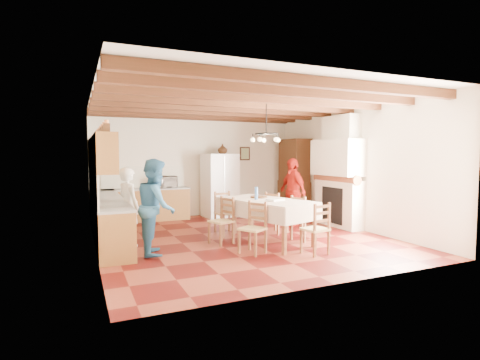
% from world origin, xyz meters
% --- Properties ---
extents(floor, '(6.00, 6.50, 0.02)m').
position_xyz_m(floor, '(0.00, 0.00, -0.01)').
color(floor, '#460C09').
rests_on(floor, ground).
extents(ceiling, '(6.00, 6.50, 0.02)m').
position_xyz_m(ceiling, '(0.00, 0.00, 3.01)').
color(ceiling, silver).
rests_on(ceiling, ground).
extents(wall_back, '(6.00, 0.02, 3.00)m').
position_xyz_m(wall_back, '(0.00, 3.26, 1.50)').
color(wall_back, beige).
rests_on(wall_back, ground).
extents(wall_front, '(6.00, 0.02, 3.00)m').
position_xyz_m(wall_front, '(0.00, -3.26, 1.50)').
color(wall_front, beige).
rests_on(wall_front, ground).
extents(wall_left, '(0.02, 6.50, 3.00)m').
position_xyz_m(wall_left, '(-3.01, 0.00, 1.50)').
color(wall_left, beige).
rests_on(wall_left, ground).
extents(wall_right, '(0.02, 6.50, 3.00)m').
position_xyz_m(wall_right, '(3.01, 0.00, 1.50)').
color(wall_right, beige).
rests_on(wall_right, ground).
extents(ceiling_beams, '(6.00, 6.30, 0.16)m').
position_xyz_m(ceiling_beams, '(0.00, 0.00, 2.91)').
color(ceiling_beams, '#3B2111').
rests_on(ceiling_beams, ground).
extents(lower_cabinets_left, '(0.60, 4.30, 0.86)m').
position_xyz_m(lower_cabinets_left, '(-2.70, 1.05, 0.43)').
color(lower_cabinets_left, brown).
rests_on(lower_cabinets_left, ground).
extents(lower_cabinets_back, '(2.30, 0.60, 0.86)m').
position_xyz_m(lower_cabinets_back, '(-1.55, 2.95, 0.43)').
color(lower_cabinets_back, brown).
rests_on(lower_cabinets_back, ground).
extents(countertop_left, '(0.62, 4.30, 0.04)m').
position_xyz_m(countertop_left, '(-2.70, 1.05, 0.88)').
color(countertop_left, gray).
rests_on(countertop_left, lower_cabinets_left).
extents(countertop_back, '(2.34, 0.62, 0.04)m').
position_xyz_m(countertop_back, '(-1.55, 2.95, 0.88)').
color(countertop_back, gray).
rests_on(countertop_back, lower_cabinets_back).
extents(backsplash_left, '(0.03, 4.30, 0.60)m').
position_xyz_m(backsplash_left, '(-2.98, 1.05, 1.20)').
color(backsplash_left, beige).
rests_on(backsplash_left, ground).
extents(backsplash_back, '(2.30, 0.03, 0.60)m').
position_xyz_m(backsplash_back, '(-1.55, 3.23, 1.20)').
color(backsplash_back, beige).
rests_on(backsplash_back, ground).
extents(upper_cabinets, '(0.35, 4.20, 0.70)m').
position_xyz_m(upper_cabinets, '(-2.83, 1.05, 1.85)').
color(upper_cabinets, brown).
rests_on(upper_cabinets, ground).
extents(fireplace, '(0.56, 1.60, 2.80)m').
position_xyz_m(fireplace, '(2.72, 0.20, 1.40)').
color(fireplace, beige).
rests_on(fireplace, ground).
extents(wall_picture, '(0.34, 0.03, 0.42)m').
position_xyz_m(wall_picture, '(1.55, 3.23, 1.85)').
color(wall_picture, black).
rests_on(wall_picture, ground).
extents(refrigerator, '(0.99, 0.85, 1.84)m').
position_xyz_m(refrigerator, '(0.55, 2.81, 0.92)').
color(refrigerator, white).
rests_on(refrigerator, floor).
extents(hutch, '(0.62, 1.29, 2.28)m').
position_xyz_m(hutch, '(2.75, 2.27, 1.14)').
color(hutch, '#371E0D').
rests_on(hutch, floor).
extents(dining_table, '(1.60, 2.27, 0.90)m').
position_xyz_m(dining_table, '(0.29, -0.61, 0.81)').
color(dining_table, white).
rests_on(dining_table, floor).
extents(chandelier, '(0.47, 0.47, 0.03)m').
position_xyz_m(chandelier, '(0.29, -0.61, 2.25)').
color(chandelier, black).
rests_on(chandelier, ground).
extents(chair_left_near, '(0.56, 0.57, 0.96)m').
position_xyz_m(chair_left_near, '(-0.34, -1.29, 0.48)').
color(chair_left_near, brown).
rests_on(chair_left_near, floor).
extents(chair_left_far, '(0.52, 0.53, 0.96)m').
position_xyz_m(chair_left_far, '(-0.61, -0.35, 0.48)').
color(chair_left_far, brown).
rests_on(chair_left_far, floor).
extents(chair_right_near, '(0.50, 0.52, 0.96)m').
position_xyz_m(chair_right_near, '(1.11, -0.76, 0.48)').
color(chair_right_near, brown).
rests_on(chair_right_near, floor).
extents(chair_right_far, '(0.53, 0.54, 0.96)m').
position_xyz_m(chair_right_far, '(0.96, 0.13, 0.48)').
color(chair_right_far, brown).
rests_on(chair_right_far, floor).
extents(chair_end_near, '(0.48, 0.47, 0.96)m').
position_xyz_m(chair_end_near, '(0.69, -1.78, 0.48)').
color(chair_end_near, brown).
rests_on(chair_end_near, floor).
extents(chair_end_far, '(0.44, 0.42, 0.96)m').
position_xyz_m(chair_end_far, '(-0.15, 0.60, 0.48)').
color(chair_end_far, brown).
rests_on(chair_end_far, floor).
extents(person_man, '(0.58, 0.68, 1.58)m').
position_xyz_m(person_man, '(-2.36, 0.24, 0.79)').
color(person_man, silver).
rests_on(person_man, floor).
extents(person_woman_blue, '(0.81, 0.96, 1.76)m').
position_xyz_m(person_woman_blue, '(-1.97, -0.59, 0.88)').
color(person_woman_blue, '#2B608B').
rests_on(person_woman_blue, floor).
extents(person_woman_red, '(0.47, 1.03, 1.73)m').
position_xyz_m(person_woman_red, '(1.79, 0.78, 0.87)').
color(person_woman_red, '#A71910').
rests_on(person_woman_red, floor).
extents(microwave, '(0.59, 0.41, 0.32)m').
position_xyz_m(microwave, '(-0.99, 2.95, 1.06)').
color(microwave, silver).
rests_on(microwave, countertop_back).
extents(fridge_vase, '(0.34, 0.34, 0.29)m').
position_xyz_m(fridge_vase, '(0.64, 2.81, 1.99)').
color(fridge_vase, '#371E0D').
rests_on(fridge_vase, refrigerator).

